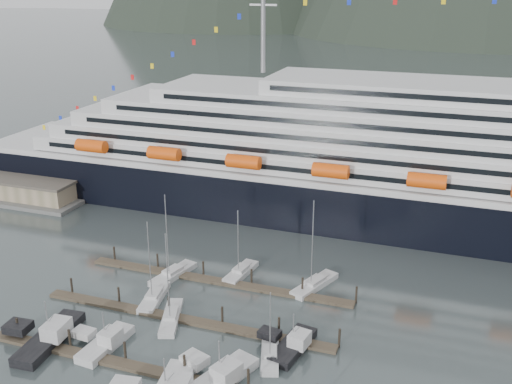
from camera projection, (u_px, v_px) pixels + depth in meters
ground at (205, 337)px, 87.78m from camera, size 1600.00×1600.00×0.00m
cruise_ship at (447, 172)px, 122.96m from camera, size 210.00×30.40×50.30m
warehouse at (7, 182)px, 146.89m from camera, size 46.00×20.00×5.80m
dock_near at (142, 368)px, 80.41m from camera, size 48.18×2.28×3.20m
dock_mid at (184, 319)px, 91.93m from camera, size 48.18×2.28×3.20m
dock_far at (217, 281)px, 103.46m from camera, size 48.18×2.28×3.20m
sailboat_c at (154, 298)px, 97.64m from camera, size 4.39×10.04×14.76m
sailboat_d at (171, 318)px, 91.99m from camera, size 5.61×10.52×15.44m
sailboat_e at (173, 274)px, 105.31m from camera, size 5.01×10.69×16.22m
sailboat_f at (241, 273)px, 106.01m from camera, size 3.73×9.27×13.02m
sailboat_g at (314, 285)px, 101.78m from camera, size 6.30×11.00×16.55m
sailboat_h at (270, 356)px, 82.73m from camera, size 4.79×8.68×11.25m
trawler_a at (48, 336)px, 86.32m from camera, size 9.92×13.73×7.43m
trawler_b at (105, 342)px, 85.08m from camera, size 7.66×10.04×6.35m
trawler_d at (219, 377)px, 77.60m from camera, size 9.97×12.42×7.09m
trawler_e at (292, 344)px, 84.59m from camera, size 7.84×10.26×6.37m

